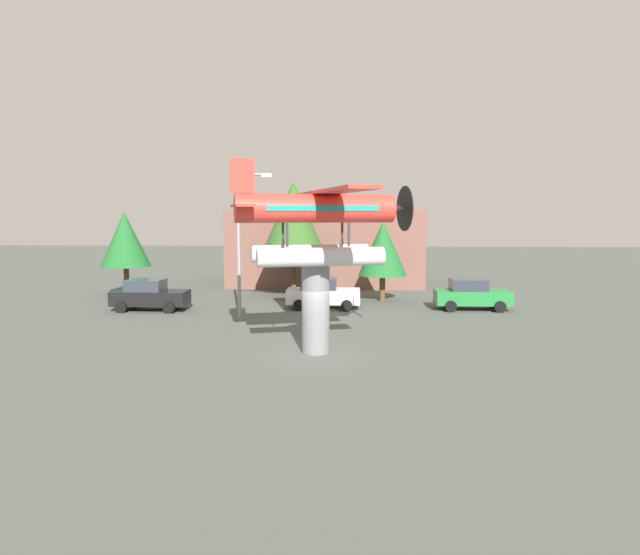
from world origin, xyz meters
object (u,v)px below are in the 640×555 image
object	(u,v)px
car_near_black	(149,295)
display_pedestal	(316,309)
car_mid_white	(322,293)
storefront_building	(326,247)
tree_center_back	(383,249)
streetlight_primary	(242,234)
tree_west	(125,240)
car_far_green	(471,294)
tree_east	(293,222)
floatplane_monument	(319,221)

from	to	relation	value
car_near_black	display_pedestal	bearing A→B (deg)	-42.18
car_mid_white	storefront_building	size ratio (longest dim) A/B	0.29
display_pedestal	tree_center_back	distance (m)	13.80
car_near_black	streetlight_primary	bearing A→B (deg)	-21.16
car_mid_white	tree_west	world-z (taller)	tree_west
streetlight_primary	storefront_building	size ratio (longest dim) A/B	0.52
streetlight_primary	storefront_building	bearing A→B (deg)	76.58
car_far_green	tree_west	bearing A→B (deg)	168.75
tree_east	tree_center_back	xyz separation A→B (m)	(5.80, -2.10, -1.61)
display_pedestal	car_near_black	size ratio (longest dim) A/B	0.84
streetlight_primary	tree_west	bearing A→B (deg)	140.11
car_near_black	storefront_building	world-z (taller)	storefront_building
tree_center_back	streetlight_primary	bearing A→B (deg)	-139.34
car_far_green	car_mid_white	bearing A→B (deg)	-179.65
car_near_black	car_mid_white	distance (m)	9.82
car_near_black	storefront_building	xyz separation A→B (m)	(9.44, 12.91, 1.96)
car_far_green	streetlight_primary	size ratio (longest dim) A/B	0.56
storefront_building	tree_west	bearing A→B (deg)	-150.76
floatplane_monument	car_mid_white	distance (m)	11.15
tree_west	tree_east	world-z (taller)	tree_east
display_pedestal	car_mid_white	world-z (taller)	display_pedestal
streetlight_primary	tree_east	world-z (taller)	tree_east
car_mid_white	tree_west	bearing A→B (deg)	161.75
car_near_black	storefront_building	bearing A→B (deg)	53.84
floatplane_monument	car_far_green	xyz separation A→B (m)	(8.09, 10.32, -4.32)
floatplane_monument	car_far_green	bearing A→B (deg)	35.87
floatplane_monument	streetlight_primary	distance (m)	8.11
car_near_black	car_far_green	xyz separation A→B (m)	(18.25, 1.27, 0.00)
car_mid_white	streetlight_primary	distance (m)	6.31
tree_east	tree_west	bearing A→B (deg)	-176.39
display_pedestal	tree_center_back	size ratio (longest dim) A/B	0.71
car_near_black	car_mid_white	world-z (taller)	same
tree_center_back	car_far_green	bearing A→B (deg)	-31.04
display_pedestal	storefront_building	size ratio (longest dim) A/B	0.24
floatplane_monument	tree_west	distance (m)	20.16
car_mid_white	streetlight_primary	xyz separation A→B (m)	(-3.93, -3.47, 3.52)
floatplane_monument	tree_east	bearing A→B (deg)	83.58
car_far_green	storefront_building	bearing A→B (deg)	127.12
tree_center_back	tree_west	bearing A→B (deg)	175.28
streetlight_primary	tree_east	size ratio (longest dim) A/B	1.00
streetlight_primary	storefront_building	xyz separation A→B (m)	(3.62, 15.16, -1.55)
car_near_black	car_mid_white	bearing A→B (deg)	7.12
tree_west	tree_east	size ratio (longest dim) A/B	0.74
car_near_black	car_far_green	world-z (taller)	same
car_mid_white	car_far_green	bearing A→B (deg)	0.35
car_mid_white	storefront_building	bearing A→B (deg)	91.51
floatplane_monument	tree_west	xyz separation A→B (m)	(-13.75, 14.67, -1.47)
display_pedestal	car_far_green	bearing A→B (deg)	51.58
display_pedestal	storefront_building	bearing A→B (deg)	91.55
car_mid_white	car_far_green	world-z (taller)	same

